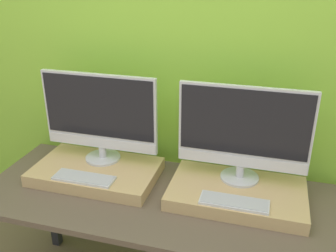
{
  "coord_description": "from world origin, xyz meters",
  "views": [
    {
      "loc": [
        0.46,
        -1.11,
        1.76
      ],
      "look_at": [
        0.0,
        0.51,
        1.02
      ],
      "focal_mm": 40.0,
      "sensor_mm": 36.0,
      "label": 1
    }
  ],
  "objects": [
    {
      "name": "monitor_left",
      "position": [
        -0.37,
        0.51,
        1.04
      ],
      "size": [
        0.62,
        0.19,
        0.47
      ],
      "color": "silver",
      "rests_on": "wooden_riser_left"
    },
    {
      "name": "keyboard_right",
      "position": [
        0.37,
        0.29,
        0.79
      ],
      "size": [
        0.3,
        0.1,
        0.01
      ],
      "color": "silver",
      "rests_on": "wooden_riser_right"
    },
    {
      "name": "wooden_riser_left",
      "position": [
        -0.37,
        0.42,
        0.75
      ],
      "size": [
        0.64,
        0.38,
        0.06
      ],
      "color": "tan",
      "rests_on": "workbench"
    },
    {
      "name": "wooden_riser_right",
      "position": [
        0.37,
        0.42,
        0.75
      ],
      "size": [
        0.64,
        0.38,
        0.06
      ],
      "color": "tan",
      "rests_on": "workbench"
    },
    {
      "name": "workbench",
      "position": [
        0.0,
        0.35,
        0.65
      ],
      "size": [
        1.76,
        0.69,
        0.72
      ],
      "color": "brown",
      "rests_on": "ground_plane"
    },
    {
      "name": "monitor_right",
      "position": [
        0.37,
        0.51,
        1.04
      ],
      "size": [
        0.62,
        0.19,
        0.47
      ],
      "color": "silver",
      "rests_on": "wooden_riser_right"
    },
    {
      "name": "wall_back",
      "position": [
        0.0,
        0.76,
        1.3
      ],
      "size": [
        8.0,
        0.04,
        2.6
      ],
      "color": "#8CC638",
      "rests_on": "ground_plane"
    },
    {
      "name": "keyboard_left",
      "position": [
        -0.37,
        0.29,
        0.79
      ],
      "size": [
        0.3,
        0.1,
        0.01
      ],
      "color": "silver",
      "rests_on": "wooden_riser_left"
    }
  ]
}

